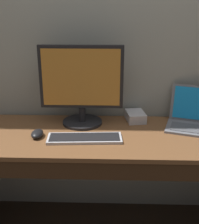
# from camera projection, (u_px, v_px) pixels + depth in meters

# --- Properties ---
(desk) EXTENTS (1.83, 0.59, 0.74)m
(desk) POSITION_uv_depth(u_px,v_px,m) (112.00, 166.00, 1.85)
(desk) COLOR brown
(desk) RESTS_ON ground
(laptop_space_gray) EXTENTS (0.41, 0.37, 0.24)m
(laptop_space_gray) POSITION_uv_depth(u_px,v_px,m) (197.00, 120.00, 1.88)
(laptop_space_gray) COLOR slate
(laptop_space_gray) RESTS_ON desk
(external_monitor) EXTENTS (0.51, 0.25, 0.50)m
(external_monitor) POSITION_uv_depth(u_px,v_px,m) (81.00, 85.00, 1.85)
(external_monitor) COLOR black
(external_monitor) RESTS_ON desk
(wired_keyboard) EXTENTS (0.43, 0.16, 0.02)m
(wired_keyboard) POSITION_uv_depth(u_px,v_px,m) (85.00, 138.00, 1.73)
(wired_keyboard) COLOR #BCBCC1
(wired_keyboard) RESTS_ON desk
(computer_mouse) EXTENTS (0.07, 0.11, 0.04)m
(computer_mouse) POSITION_uv_depth(u_px,v_px,m) (37.00, 134.00, 1.76)
(computer_mouse) COLOR black
(computer_mouse) RESTS_ON desk
(external_drive_box) EXTENTS (0.14, 0.17, 0.06)m
(external_drive_box) POSITION_uv_depth(u_px,v_px,m) (135.00, 116.00, 1.99)
(external_drive_box) COLOR silver
(external_drive_box) RESTS_ON desk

